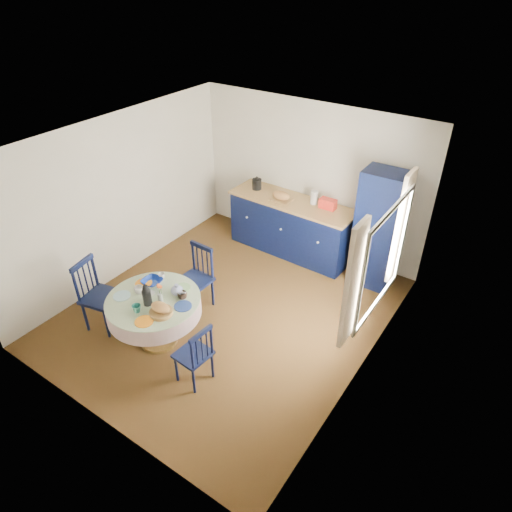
{
  "coord_description": "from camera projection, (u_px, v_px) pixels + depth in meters",
  "views": [
    {
      "loc": [
        3.16,
        -3.94,
        4.32
      ],
      "look_at": [
        0.34,
        0.2,
        0.98
      ],
      "focal_mm": 32.0,
      "sensor_mm": 36.0,
      "label": 1
    }
  ],
  "objects": [
    {
      "name": "floor",
      "position": [
        229.0,
        311.0,
        6.58
      ],
      "size": [
        4.5,
        4.5,
        0.0
      ],
      "primitive_type": "plane",
      "color": "black",
      "rests_on": "ground"
    },
    {
      "name": "ceiling",
      "position": [
        221.0,
        144.0,
        5.2
      ],
      "size": [
        4.5,
        4.5,
        0.0
      ],
      "primitive_type": "plane",
      "rotation": [
        3.14,
        0.0,
        0.0
      ],
      "color": "white",
      "rests_on": "wall_back"
    },
    {
      "name": "wall_back",
      "position": [
        309.0,
        178.0,
        7.44
      ],
      "size": [
        4.0,
        0.02,
        2.5
      ],
      "primitive_type": "cube",
      "color": "white",
      "rests_on": "floor"
    },
    {
      "name": "wall_left",
      "position": [
        119.0,
        198.0,
        6.83
      ],
      "size": [
        0.02,
        4.5,
        2.5
      ],
      "primitive_type": "cube",
      "color": "white",
      "rests_on": "floor"
    },
    {
      "name": "wall_right",
      "position": [
        372.0,
        291.0,
        4.95
      ],
      "size": [
        0.02,
        4.5,
        2.5
      ],
      "primitive_type": "cube",
      "color": "white",
      "rests_on": "floor"
    },
    {
      "name": "window",
      "position": [
        382.0,
        256.0,
        5.03
      ],
      "size": [
        0.1,
        1.74,
        1.45
      ],
      "color": "white",
      "rests_on": "wall_right"
    },
    {
      "name": "kitchen_counter",
      "position": [
        291.0,
        226.0,
        7.66
      ],
      "size": [
        2.16,
        0.73,
        1.2
      ],
      "rotation": [
        0.0,
        0.0,
        -0.03
      ],
      "color": "black",
      "rests_on": "floor"
    },
    {
      "name": "pantry_cabinet",
      "position": [
        379.0,
        230.0,
        6.69
      ],
      "size": [
        0.65,
        0.48,
        1.84
      ],
      "rotation": [
        0.0,
        0.0,
        0.01
      ],
      "color": "black",
      "rests_on": "floor"
    },
    {
      "name": "dining_table",
      "position": [
        155.0,
        307.0,
        5.75
      ],
      "size": [
        1.19,
        1.19,
        1.0
      ],
      "color": "brown",
      "rests_on": "floor"
    },
    {
      "name": "chair_left",
      "position": [
        98.0,
        295.0,
        6.08
      ],
      "size": [
        0.52,
        0.53,
        1.02
      ],
      "rotation": [
        0.0,
        0.0,
        1.78
      ],
      "color": "black",
      "rests_on": "floor"
    },
    {
      "name": "chair_far",
      "position": [
        197.0,
        277.0,
        6.45
      ],
      "size": [
        0.45,
        0.43,
        0.97
      ],
      "rotation": [
        0.0,
        0.0,
        -0.04
      ],
      "color": "black",
      "rests_on": "floor"
    },
    {
      "name": "chair_right",
      "position": [
        195.0,
        354.0,
        5.29
      ],
      "size": [
        0.39,
        0.41,
        0.86
      ],
      "rotation": [
        0.0,
        0.0,
        -1.65
      ],
      "color": "black",
      "rests_on": "floor"
    },
    {
      "name": "mug_a",
      "position": [
        139.0,
        290.0,
        5.76
      ],
      "size": [
        0.12,
        0.12,
        0.1
      ],
      "primitive_type": "imported",
      "color": "silver",
      "rests_on": "dining_table"
    },
    {
      "name": "mug_b",
      "position": [
        137.0,
        309.0,
        5.46
      ],
      "size": [
        0.11,
        0.11,
        0.1
      ],
      "primitive_type": "imported",
      "color": "#266F63",
      "rests_on": "dining_table"
    },
    {
      "name": "mug_c",
      "position": [
        182.0,
        295.0,
        5.67
      ],
      "size": [
        0.12,
        0.12,
        0.1
      ],
      "primitive_type": "imported",
      "color": "black",
      "rests_on": "dining_table"
    },
    {
      "name": "mug_d",
      "position": [
        162.0,
        276.0,
        6.02
      ],
      "size": [
        0.09,
        0.09,
        0.08
      ],
      "primitive_type": "imported",
      "color": "silver",
      "rests_on": "dining_table"
    },
    {
      "name": "cobalt_bowl",
      "position": [
        152.0,
        282.0,
        5.93
      ],
      "size": [
        0.26,
        0.26,
        0.06
      ],
      "primitive_type": "imported",
      "color": "navy",
      "rests_on": "dining_table"
    }
  ]
}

